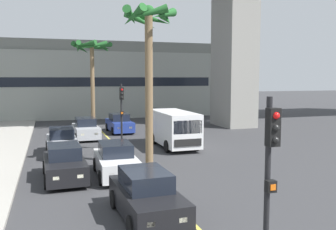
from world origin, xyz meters
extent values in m
cube|color=#DBCC4C|center=(0.00, 24.00, 0.00)|extent=(0.14, 56.00, 0.01)
cube|color=gray|center=(12.47, 32.49, 7.67)|extent=(2.80, 4.40, 15.33)
cube|color=#ADB2A8|center=(0.00, 46.08, 3.73)|extent=(31.43, 8.00, 7.47)
cube|color=gray|center=(0.00, 46.08, 8.07)|extent=(30.80, 7.20, 1.20)
cube|color=black|center=(0.00, 42.06, 4.11)|extent=(28.29, 0.04, 1.00)
cube|color=white|center=(-1.33, 17.76, 0.58)|extent=(1.80, 4.14, 0.80)
cube|color=black|center=(-1.33, 17.91, 1.26)|extent=(1.45, 2.09, 0.60)
cube|color=#F2EDCC|center=(-0.92, 15.74, 0.63)|extent=(0.24, 0.09, 0.14)
cube|color=#F2EDCC|center=(-1.85, 15.76, 0.63)|extent=(0.24, 0.09, 0.14)
cylinder|color=black|center=(-0.56, 16.47, 0.32)|extent=(0.24, 0.65, 0.64)
cylinder|color=black|center=(-2.17, 16.51, 0.32)|extent=(0.24, 0.65, 0.64)
cylinder|color=black|center=(-0.49, 19.01, 0.32)|extent=(0.24, 0.65, 0.64)
cylinder|color=black|center=(-2.11, 19.05, 0.32)|extent=(0.24, 0.65, 0.64)
cube|color=black|center=(-3.63, 17.89, 0.58)|extent=(1.83, 4.15, 0.80)
cube|color=black|center=(-3.64, 18.04, 1.26)|extent=(1.46, 2.09, 0.60)
cube|color=#F2EDCC|center=(-3.10, 15.89, 0.63)|extent=(0.24, 0.09, 0.14)
cube|color=#F2EDCC|center=(-4.04, 15.86, 0.63)|extent=(0.24, 0.09, 0.14)
cylinder|color=black|center=(-2.79, 16.64, 0.32)|extent=(0.24, 0.65, 0.64)
cylinder|color=black|center=(-4.40, 16.59, 0.32)|extent=(0.24, 0.65, 0.64)
cylinder|color=black|center=(-2.86, 19.18, 0.32)|extent=(0.24, 0.65, 0.64)
cylinder|color=black|center=(-4.48, 19.13, 0.32)|extent=(0.24, 0.65, 0.64)
cube|color=#B7BABF|center=(-3.56, 23.79, 0.58)|extent=(1.74, 4.12, 0.80)
cube|color=black|center=(-3.56, 23.94, 1.26)|extent=(1.42, 2.06, 0.60)
cube|color=#F2EDCC|center=(-3.07, 21.78, 0.63)|extent=(0.24, 0.08, 0.14)
cube|color=#F2EDCC|center=(-4.01, 21.77, 0.63)|extent=(0.24, 0.08, 0.14)
cylinder|color=black|center=(-2.74, 22.53, 0.32)|extent=(0.23, 0.64, 0.64)
cylinder|color=black|center=(-4.35, 22.51, 0.32)|extent=(0.23, 0.64, 0.64)
cylinder|color=black|center=(-2.76, 25.07, 0.32)|extent=(0.23, 0.64, 0.64)
cylinder|color=black|center=(-4.38, 25.05, 0.32)|extent=(0.23, 0.64, 0.64)
cube|color=#B7BABF|center=(-1.64, 29.09, 0.58)|extent=(1.81, 4.14, 0.80)
cube|color=black|center=(-1.64, 29.24, 1.26)|extent=(1.45, 2.09, 0.60)
cube|color=#F2EDCC|center=(-1.12, 27.09, 0.63)|extent=(0.24, 0.09, 0.14)
cube|color=#F2EDCC|center=(-2.05, 27.07, 0.63)|extent=(0.24, 0.09, 0.14)
cylinder|color=black|center=(-0.80, 27.84, 0.32)|extent=(0.24, 0.65, 0.64)
cylinder|color=black|center=(-2.41, 27.80, 0.32)|extent=(0.24, 0.65, 0.64)
cylinder|color=black|center=(-0.86, 30.38, 0.32)|extent=(0.24, 0.65, 0.64)
cylinder|color=black|center=(-2.48, 30.34, 0.32)|extent=(0.24, 0.65, 0.64)
cube|color=black|center=(-1.28, 12.31, 0.58)|extent=(1.82, 4.15, 0.80)
cube|color=black|center=(-1.28, 12.46, 1.26)|extent=(1.45, 2.09, 0.60)
cube|color=#F2EDCC|center=(-0.75, 10.31, 0.63)|extent=(0.24, 0.09, 0.14)
cube|color=#F2EDCC|center=(-1.68, 10.29, 0.63)|extent=(0.24, 0.09, 0.14)
cylinder|color=black|center=(-0.43, 11.06, 0.32)|extent=(0.24, 0.65, 0.64)
cylinder|color=black|center=(-2.05, 11.01, 0.32)|extent=(0.24, 0.65, 0.64)
cylinder|color=black|center=(-0.51, 13.60, 0.32)|extent=(0.24, 0.65, 0.64)
cylinder|color=black|center=(-2.12, 13.56, 0.32)|extent=(0.24, 0.65, 0.64)
cube|color=navy|center=(1.38, 31.62, 0.58)|extent=(1.81, 4.14, 0.80)
cube|color=black|center=(1.37, 31.77, 1.26)|extent=(1.45, 2.09, 0.60)
cube|color=#F2EDCC|center=(1.90, 29.62, 0.63)|extent=(0.24, 0.09, 0.14)
cube|color=#F2EDCC|center=(0.96, 29.60, 0.63)|extent=(0.24, 0.09, 0.14)
cylinder|color=black|center=(2.22, 30.37, 0.32)|extent=(0.24, 0.65, 0.64)
cylinder|color=black|center=(0.60, 30.33, 0.32)|extent=(0.24, 0.65, 0.64)
cylinder|color=black|center=(2.15, 32.91, 0.32)|extent=(0.24, 0.65, 0.64)
cylinder|color=black|center=(0.54, 32.87, 0.32)|extent=(0.24, 0.65, 0.64)
cube|color=white|center=(3.57, 23.83, 1.31)|extent=(2.01, 5.20, 2.10)
cube|color=black|center=(3.57, 21.27, 1.66)|extent=(1.80, 0.08, 0.80)
cube|color=black|center=(3.57, 21.21, 0.73)|extent=(1.70, 0.06, 0.44)
cylinder|color=black|center=(4.52, 22.27, 0.38)|extent=(0.26, 0.76, 0.76)
cylinder|color=black|center=(2.62, 22.27, 0.38)|extent=(0.26, 0.76, 0.76)
cylinder|color=black|center=(4.52, 25.39, 0.38)|extent=(0.26, 0.76, 0.76)
cylinder|color=black|center=(2.62, 25.39, 0.38)|extent=(0.26, 0.76, 0.76)
cylinder|color=black|center=(-0.01, 7.34, 2.10)|extent=(0.12, 0.12, 4.20)
cube|color=black|center=(-0.01, 7.20, 3.60)|extent=(0.24, 0.20, 0.76)
sphere|color=red|center=(-0.01, 7.10, 3.84)|extent=(0.14, 0.14, 0.14)
sphere|color=black|center=(-0.01, 7.10, 3.60)|extent=(0.14, 0.14, 0.14)
sphere|color=black|center=(-0.01, 7.10, 3.36)|extent=(0.14, 0.14, 0.14)
cube|color=black|center=(-0.01, 7.22, 2.40)|extent=(0.20, 0.16, 0.24)
cube|color=orange|center=(-0.01, 7.14, 2.40)|extent=(0.12, 0.03, 0.12)
cylinder|color=black|center=(0.07, 23.70, 2.10)|extent=(0.12, 0.12, 4.20)
cube|color=black|center=(0.07, 23.56, 3.60)|extent=(0.24, 0.20, 0.76)
sphere|color=red|center=(0.07, 23.46, 3.84)|extent=(0.14, 0.14, 0.14)
sphere|color=black|center=(0.07, 23.46, 3.60)|extent=(0.14, 0.14, 0.14)
sphere|color=black|center=(0.07, 23.46, 3.36)|extent=(0.14, 0.14, 0.14)
cube|color=black|center=(0.07, 23.58, 2.40)|extent=(0.20, 0.16, 0.24)
cube|color=orange|center=(0.07, 23.50, 2.40)|extent=(0.12, 0.03, 0.12)
cylinder|color=brown|center=(-0.56, 33.71, 3.66)|extent=(0.35, 0.35, 7.33)
sphere|color=#236028|center=(-0.56, 33.71, 7.48)|extent=(0.60, 0.60, 0.60)
cone|color=#236028|center=(0.58, 33.85, 7.12)|extent=(0.71, 2.36, 1.10)
cone|color=#236028|center=(0.24, 34.53, 7.27)|extent=(1.98, 1.95, 0.84)
cone|color=#236028|center=(-0.41, 34.85, 7.27)|extent=(2.37, 0.74, 0.85)
cone|color=#236028|center=(-1.43, 34.46, 7.12)|extent=(1.84, 2.05, 1.10)
cone|color=#236028|center=(-1.70, 33.76, 7.14)|extent=(0.52, 2.34, 1.07)
cone|color=#236028|center=(-1.29, 32.83, 7.30)|extent=(2.08, 1.83, 0.78)
cone|color=#236028|center=(-0.53, 32.57, 7.21)|extent=(2.35, 0.50, 0.96)
cone|color=#236028|center=(0.30, 32.95, 7.26)|extent=(1.89, 2.04, 0.86)
cylinder|color=brown|center=(0.69, 19.34, 3.88)|extent=(0.40, 0.40, 7.75)
sphere|color=#236028|center=(0.69, 19.34, 7.90)|extent=(0.60, 0.60, 0.60)
cone|color=#236028|center=(1.60, 19.26, 7.54)|extent=(0.61, 1.88, 1.08)
cone|color=#236028|center=(1.20, 20.10, 7.62)|extent=(1.80, 1.40, 0.96)
cone|color=#236028|center=(0.51, 20.23, 7.54)|extent=(1.90, 0.82, 1.08)
cone|color=#236028|center=(-0.12, 19.74, 7.65)|extent=(1.21, 1.87, 0.90)
cone|color=#236028|center=(-0.15, 19.02, 7.56)|extent=(1.07, 1.89, 1.05)
cone|color=#236028|center=(0.49, 18.46, 7.65)|extent=(1.92, 0.86, 0.91)
cone|color=#236028|center=(1.28, 18.65, 7.65)|extent=(1.71, 1.54, 0.90)
camera|label=1|loc=(-4.20, 0.93, 4.57)|focal=39.64mm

